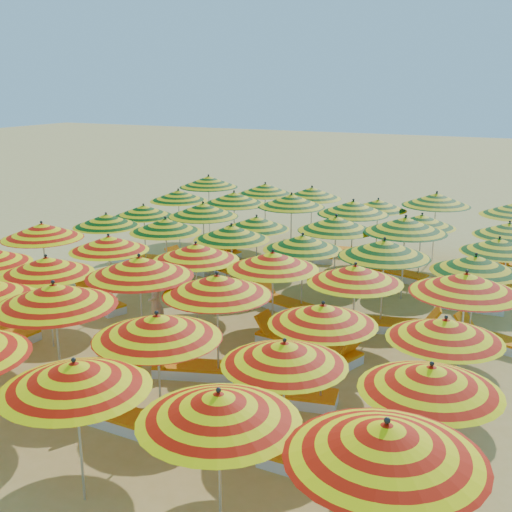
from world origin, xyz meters
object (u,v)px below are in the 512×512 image
umbrella_30 (144,211)px  lounger_21 (360,252)px  beachgoer_a (156,303)px  lounger_15 (238,275)px  umbrella_34 (405,225)px  umbrella_4 (219,407)px  umbrella_37 (234,198)px  lounger_6 (100,302)px  umbrella_8 (54,295)px  umbrella_25 (165,225)px  lounger_9 (126,277)px  umbrella_31 (203,210)px  umbrella_42 (209,182)px  umbrella_29 (475,264)px  lounger_13 (133,258)px  umbrella_40 (422,221)px  umbrella_39 (353,208)px  umbrella_32 (257,223)px  lounger_11 (405,326)px  umbrella_46 (436,199)px  umbrella_21 (273,260)px  lounger_19 (398,274)px  lounger_5 (290,395)px  lounger_8 (327,351)px  umbrella_28 (384,248)px  lounger_2 (315,465)px  umbrella_38 (291,201)px  umbrella_11 (431,378)px  umbrella_24 (106,220)px  lounger_16 (473,304)px  umbrella_13 (47,266)px  umbrella_20 (196,252)px  umbrella_44 (312,193)px  umbrella_10 (284,353)px  umbrella_14 (139,267)px  lounger_14 (189,266)px  umbrella_9 (157,326)px  lounger_1 (132,421)px  umbrella_43 (265,189)px  umbrella_45 (378,205)px  lounger_4 (192,369)px  umbrella_18 (42,231)px  umbrella_27 (303,242)px  umbrella_26 (232,232)px  lounger_18 (306,257)px  umbrella_19 (109,243)px  umbrella_15 (217,285)px  lounger_10 (282,303)px  umbrella_33 (336,224)px  umbrella_41 (509,229)px  umbrella_16 (323,314)px

umbrella_30 → lounger_21: (6.13, 4.19, -1.70)m
beachgoer_a → lounger_15: bearing=146.5°
umbrella_34 → umbrella_4: bearing=-88.9°
umbrella_37 → lounger_6: bearing=-97.5°
umbrella_8 → umbrella_25: 6.95m
lounger_6 → lounger_9: same height
umbrella_31 → umbrella_42: bearing=118.2°
umbrella_29 → lounger_13: 11.63m
umbrella_31 → umbrella_40: (6.36, 2.16, -0.17)m
umbrella_8 → umbrella_39: umbrella_8 is taller
umbrella_32 → lounger_21: size_ratio=1.21×
lounger_11 → umbrella_25: bearing=164.0°
umbrella_46 → umbrella_21: bearing=-102.8°
beachgoer_a → lounger_19: bearing=112.5°
lounger_5 → lounger_8: size_ratio=0.99×
umbrella_28 → umbrella_30: bearing=165.9°
lounger_2 → umbrella_38: bearing=115.8°
umbrella_11 → umbrella_37: (-8.82, 10.72, 0.15)m
umbrella_24 → lounger_16: bearing=11.6°
umbrella_4 → lounger_8: (-0.74, 6.24, -1.84)m
umbrella_13 → umbrella_30: size_ratio=1.04×
lounger_13 → umbrella_20: bearing=134.4°
lounger_13 → umbrella_44: bearing=-141.6°
umbrella_10 → umbrella_28: 6.30m
umbrella_14 → lounger_14: bearing=113.4°
umbrella_9 → lounger_1: (-0.60, -0.04, -1.89)m
umbrella_10 → beachgoer_a: 6.18m
umbrella_8 → umbrella_43: size_ratio=1.11×
umbrella_45 → lounger_8: bearing=-81.2°
umbrella_38 → umbrella_43: 2.91m
umbrella_21 → lounger_9: 6.63m
umbrella_4 → lounger_4: 5.41m
umbrella_18 → umbrella_34: size_ratio=0.94×
umbrella_18 → lounger_21: umbrella_18 is taller
umbrella_42 → beachgoer_a: 10.52m
lounger_1 → lounger_6: same height
umbrella_27 → umbrella_40: 4.71m
umbrella_26 → lounger_18: (0.41, 4.63, -1.81)m
umbrella_19 → beachgoer_a: bearing=-20.1°
umbrella_40 → lounger_9: size_ratio=1.30×
umbrella_18 → umbrella_32: (4.37, 4.30, -0.20)m
umbrella_15 → lounger_10: (-0.55, 4.50, -1.91)m
umbrella_33 → umbrella_46: bearing=67.9°
umbrella_41 → lounger_5: umbrella_41 is taller
umbrella_28 → umbrella_29: umbrella_28 is taller
umbrella_4 → umbrella_43: size_ratio=0.93×
lounger_14 → umbrella_46: bearing=-135.3°
umbrella_13 → umbrella_16: size_ratio=0.97×
lounger_8 → umbrella_11: bearing=-34.9°
umbrella_32 → umbrella_39: bearing=45.0°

